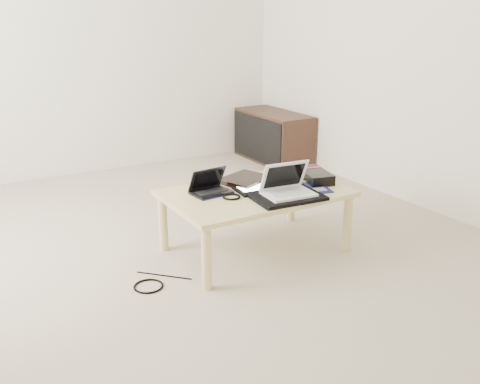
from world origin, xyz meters
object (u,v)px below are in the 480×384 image
coffee_table (255,198)px  media_cabinet (273,137)px  white_laptop (287,187)px  gpu_box (314,175)px  netbook (210,188)px

coffee_table → media_cabinet: 2.22m
media_cabinet → coffee_table: bearing=-126.8°
white_laptop → coffee_table: bearing=116.8°
media_cabinet → white_laptop: white_laptop is taller
media_cabinet → gpu_box: bearing=-116.2°
media_cabinet → gpu_box: size_ratio=2.65×
netbook → gpu_box: size_ratio=0.73×
coffee_table → white_laptop: 0.25m
media_cabinet → gpu_box: media_cabinet is taller
coffee_table → gpu_box: size_ratio=3.23×
media_cabinet → gpu_box: 2.00m
media_cabinet → white_laptop: size_ratio=2.91×
white_laptop → gpu_box: white_laptop is taller
coffee_table → media_cabinet: media_cabinet is taller
coffee_table → gpu_box: gpu_box is taller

